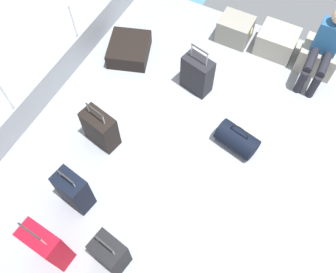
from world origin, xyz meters
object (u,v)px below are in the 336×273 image
cargo_crate_0 (235,30)px  duffel_bag (237,139)px  suitcase_2 (197,74)px  suitcase_1 (47,246)px  cargo_crate_2 (318,57)px  suitcase_4 (110,253)px  suitcase_3 (100,129)px  suitcase_0 (74,191)px  passenger_seated (325,47)px  suitcase_6 (129,49)px  cargo_crate_1 (277,41)px

cargo_crate_0 → duffel_bag: size_ratio=0.89×
suitcase_2 → suitcase_1: bearing=-98.0°
suitcase_1 → duffel_bag: size_ratio=1.58×
cargo_crate_2 → suitcase_1: 4.41m
suitcase_4 → suitcase_2: bearing=94.6°
suitcase_3 → suitcase_0: bearing=-77.1°
cargo_crate_2 → passenger_seated: (0.00, -0.18, 0.38)m
suitcase_0 → suitcase_3: 0.87m
passenger_seated → suitcase_6: size_ratio=1.37×
cargo_crate_1 → suitcase_4: suitcase_4 is taller
duffel_bag → suitcase_4: bearing=-108.4°
passenger_seated → cargo_crate_1: bearing=161.1°
suitcase_0 → duffel_bag: bearing=48.6°
suitcase_3 → duffel_bag: 1.75m
suitcase_0 → suitcase_3: size_ratio=1.00×
suitcase_1 → suitcase_3: bearing=101.9°
cargo_crate_2 → duffel_bag: size_ratio=0.97×
cargo_crate_0 → suitcase_4: 3.74m
suitcase_2 → suitcase_4: 2.61m
suitcase_0 → cargo_crate_0: bearing=79.2°
suitcase_2 → suitcase_3: bearing=-118.0°
suitcase_4 → suitcase_6: 3.03m
suitcase_0 → suitcase_4: suitcase_4 is taller
suitcase_3 → suitcase_6: bearing=107.1°
suitcase_3 → duffel_bag: suitcase_3 is taller
suitcase_3 → duffel_bag: size_ratio=1.22×
suitcase_1 → suitcase_6: suitcase_1 is taller
suitcase_3 → suitcase_1: bearing=-78.1°
cargo_crate_0 → suitcase_0: (-0.64, -3.34, 0.11)m
cargo_crate_2 → suitcase_1: suitcase_1 is taller
suitcase_6 → cargo_crate_2: bearing=22.8°
cargo_crate_0 → cargo_crate_1: (0.65, 0.07, -0.01)m
passenger_seated → suitcase_1: passenger_seated is taller
cargo_crate_2 → suitcase_2: (-1.41, -1.17, 0.09)m
suitcase_1 → duffel_bag: bearing=60.3°
passenger_seated → suitcase_4: bearing=-108.5°
cargo_crate_2 → passenger_seated: bearing=-90.0°
suitcase_2 → suitcase_0: bearing=-103.4°
suitcase_4 → suitcase_3: bearing=126.6°
suitcase_2 → suitcase_3: (-0.72, -1.35, -0.02)m
cargo_crate_0 → duffel_bag: (0.75, -1.76, -0.04)m
suitcase_2 → cargo_crate_2: bearing=39.8°
cargo_crate_2 → suitcase_3: (-2.13, -2.52, 0.07)m
cargo_crate_0 → suitcase_4: size_ratio=0.73×
cargo_crate_0 → suitcase_3: bearing=-108.5°
suitcase_1 → cargo_crate_0: bearing=82.6°
cargo_crate_1 → suitcase_6: 2.23m
cargo_crate_2 → suitcase_3: suitcase_3 is taller
cargo_crate_2 → suitcase_6: cargo_crate_2 is taller
suitcase_4 → duffel_bag: size_ratio=1.22×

